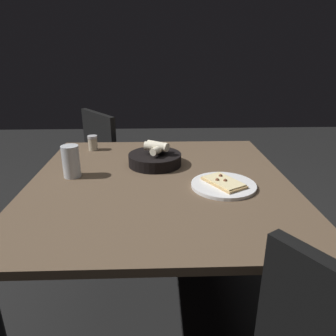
{
  "coord_description": "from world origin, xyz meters",
  "views": [
    {
      "loc": [
        -0.01,
        -1.29,
        1.31
      ],
      "look_at": [
        0.04,
        0.04,
        0.79
      ],
      "focal_mm": 33.71,
      "sensor_mm": 36.0,
      "label": 1
    }
  ],
  "objects_px": {
    "pizza_plate": "(223,185)",
    "pepper_shaker": "(93,144)",
    "beer_glass": "(71,163)",
    "dining_table": "(160,191)",
    "chair_near": "(87,169)",
    "bread_basket": "(155,158)"
  },
  "relations": [
    {
      "from": "pizza_plate",
      "to": "dining_table",
      "type": "bearing_deg",
      "value": 162.43
    },
    {
      "from": "chair_near",
      "to": "dining_table",
      "type": "bearing_deg",
      "value": -57.64
    },
    {
      "from": "dining_table",
      "to": "chair_near",
      "type": "relative_size",
      "value": 1.35
    },
    {
      "from": "dining_table",
      "to": "pizza_plate",
      "type": "height_order",
      "value": "pizza_plate"
    },
    {
      "from": "beer_glass",
      "to": "chair_near",
      "type": "distance_m",
      "value": 0.82
    },
    {
      "from": "bread_basket",
      "to": "beer_glass",
      "type": "relative_size",
      "value": 1.8
    },
    {
      "from": "bread_basket",
      "to": "pepper_shaker",
      "type": "bearing_deg",
      "value": 144.2
    },
    {
      "from": "bread_basket",
      "to": "chair_near",
      "type": "bearing_deg",
      "value": 128.63
    },
    {
      "from": "pizza_plate",
      "to": "beer_glass",
      "type": "distance_m",
      "value": 0.68
    },
    {
      "from": "chair_near",
      "to": "pepper_shaker",
      "type": "bearing_deg",
      "value": -69.3
    },
    {
      "from": "dining_table",
      "to": "chair_near",
      "type": "bearing_deg",
      "value": 122.36
    },
    {
      "from": "dining_table",
      "to": "pepper_shaker",
      "type": "bearing_deg",
      "value": 129.98
    },
    {
      "from": "pizza_plate",
      "to": "beer_glass",
      "type": "height_order",
      "value": "beer_glass"
    },
    {
      "from": "pizza_plate",
      "to": "pepper_shaker",
      "type": "xyz_separation_m",
      "value": [
        -0.64,
        0.53,
        0.03
      ]
    },
    {
      "from": "bread_basket",
      "to": "pepper_shaker",
      "type": "distance_m",
      "value": 0.44
    },
    {
      "from": "pepper_shaker",
      "to": "chair_near",
      "type": "relative_size",
      "value": 0.09
    },
    {
      "from": "beer_glass",
      "to": "chair_near",
      "type": "height_order",
      "value": "beer_glass"
    },
    {
      "from": "bread_basket",
      "to": "beer_glass",
      "type": "distance_m",
      "value": 0.4
    },
    {
      "from": "beer_glass",
      "to": "pepper_shaker",
      "type": "bearing_deg",
      "value": 87.03
    },
    {
      "from": "beer_glass",
      "to": "chair_near",
      "type": "bearing_deg",
      "value": 98.69
    },
    {
      "from": "pizza_plate",
      "to": "beer_glass",
      "type": "xyz_separation_m",
      "value": [
        -0.66,
        0.14,
        0.05
      ]
    },
    {
      "from": "bread_basket",
      "to": "beer_glass",
      "type": "bearing_deg",
      "value": -159.98
    }
  ]
}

